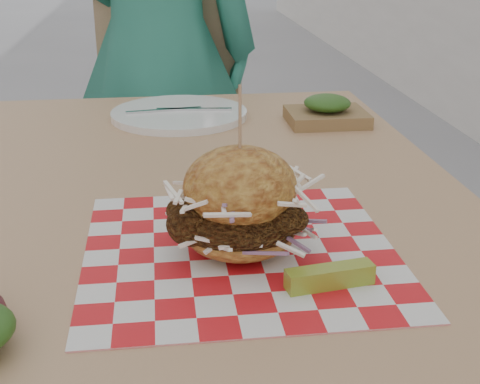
{
  "coord_description": "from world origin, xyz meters",
  "views": [
    {
      "loc": [
        0.26,
        -0.63,
        1.1
      ],
      "look_at": [
        0.35,
        0.07,
        0.82
      ],
      "focal_mm": 50.0,
      "sensor_mm": 36.0,
      "label": 1
    }
  ],
  "objects_px": {
    "patio_table": "(193,245)",
    "patio_chair": "(179,131)",
    "sandwich": "(240,207)",
    "diner": "(156,49)"
  },
  "relations": [
    {
      "from": "patio_table",
      "to": "patio_chair",
      "type": "relative_size",
      "value": 1.26
    },
    {
      "from": "patio_chair",
      "to": "sandwich",
      "type": "distance_m",
      "value": 1.21
    },
    {
      "from": "diner",
      "to": "patio_table",
      "type": "xyz_separation_m",
      "value": [
        0.04,
        -1.0,
        -0.12
      ]
    },
    {
      "from": "diner",
      "to": "patio_chair",
      "type": "bearing_deg",
      "value": -179.72
    },
    {
      "from": "patio_table",
      "to": "patio_chair",
      "type": "xyz_separation_m",
      "value": [
        0.02,
        1.0,
        -0.12
      ]
    },
    {
      "from": "diner",
      "to": "sandwich",
      "type": "xyz_separation_m",
      "value": [
        0.09,
        -1.19,
        0.02
      ]
    },
    {
      "from": "diner",
      "to": "sandwich",
      "type": "distance_m",
      "value": 1.19
    },
    {
      "from": "sandwich",
      "to": "patio_table",
      "type": "bearing_deg",
      "value": 104.05
    },
    {
      "from": "patio_table",
      "to": "patio_chair",
      "type": "distance_m",
      "value": 1.0
    },
    {
      "from": "diner",
      "to": "sandwich",
      "type": "relative_size",
      "value": 8.06
    }
  ]
}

